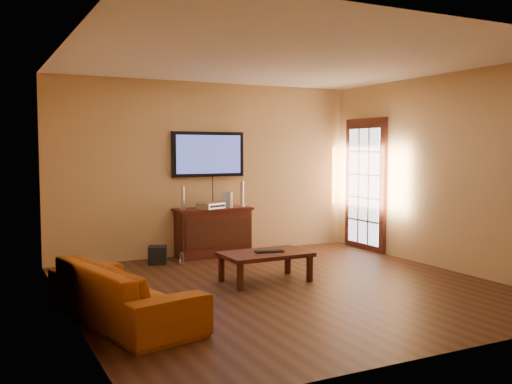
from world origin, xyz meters
TOP-DOWN VIEW (x-y plane):
  - ground_plane at (0.00, 0.00)m, footprint 5.00×5.00m
  - room_walls at (0.00, 0.62)m, footprint 5.00×5.00m
  - french_door at (2.46, 1.70)m, footprint 0.07×1.02m
  - media_console at (-0.02, 2.26)m, footprint 1.20×0.46m
  - television at (-0.02, 2.45)m, footprint 1.19×0.08m
  - coffee_table at (-0.09, 0.38)m, footprint 1.10×0.68m
  - sofa at (-2.06, -0.42)m, footprint 0.99×2.03m
  - speaker_left at (-0.52, 2.23)m, footprint 0.10×0.10m
  - speaker_right at (0.49, 2.29)m, footprint 0.11×0.11m
  - av_receiver at (-0.07, 2.21)m, footprint 0.46×0.41m
  - game_console at (0.22, 2.24)m, footprint 0.11×0.18m
  - subwoofer at (-0.96, 2.09)m, footprint 0.33×0.33m
  - bottle at (-0.67, 1.88)m, footprint 0.06×0.06m
  - keyboard at (-0.04, 0.36)m, footprint 0.38×0.21m

SIDE VIEW (x-z plane):
  - ground_plane at x=0.00m, z-range 0.00..0.00m
  - bottle at x=-0.67m, z-range -0.01..0.18m
  - subwoofer at x=-0.96m, z-range 0.00..0.26m
  - coffee_table at x=-0.09m, z-range 0.14..0.52m
  - media_console at x=-0.02m, z-range 0.00..0.76m
  - sofa at x=-2.06m, z-range 0.00..0.76m
  - keyboard at x=-0.04m, z-range 0.37..0.40m
  - av_receiver at x=-0.07m, z-range 0.75..0.84m
  - game_console at x=0.22m, z-range 0.75..1.00m
  - speaker_left at x=-0.52m, z-range 0.74..1.09m
  - speaker_right at x=0.49m, z-range 0.74..1.14m
  - french_door at x=2.46m, z-range -0.06..2.16m
  - television at x=-0.02m, z-range 1.23..1.93m
  - room_walls at x=0.00m, z-range -0.81..4.19m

